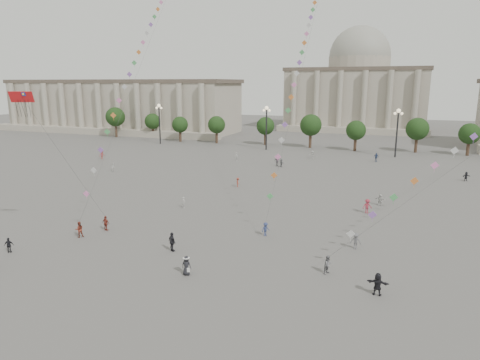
% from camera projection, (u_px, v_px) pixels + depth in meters
% --- Properties ---
extents(ground, '(360.00, 360.00, 0.00)m').
position_uv_depth(ground, '(188.00, 277.00, 36.39)').
color(ground, '#595654').
rests_on(ground, ground).
extents(hall_west, '(84.00, 26.22, 17.20)m').
position_uv_depth(hall_west, '(120.00, 106.00, 146.09)').
color(hall_west, '#A19887').
rests_on(hall_west, ground).
extents(hall_central, '(48.30, 34.30, 35.50)m').
position_uv_depth(hall_central, '(357.00, 88.00, 151.01)').
color(hall_central, '#A19887').
rests_on(hall_central, ground).
extents(tree_row, '(137.12, 5.12, 8.00)m').
position_uv_depth(tree_row, '(334.00, 127.00, 106.29)').
color(tree_row, '#36261B').
rests_on(tree_row, ground).
extents(lamp_post_far_west, '(2.00, 0.90, 10.65)m').
position_uv_depth(lamp_post_far_west, '(159.00, 116.00, 114.15)').
color(lamp_post_far_west, '#262628').
rests_on(lamp_post_far_west, ground).
extents(lamp_post_mid_west, '(2.00, 0.90, 10.65)m').
position_uv_depth(lamp_post_mid_west, '(266.00, 120.00, 103.76)').
color(lamp_post_mid_west, '#262628').
rests_on(lamp_post_mid_west, ground).
extents(lamp_post_mid_east, '(2.00, 0.90, 10.65)m').
position_uv_depth(lamp_post_mid_east, '(398.00, 124.00, 93.37)').
color(lamp_post_mid_east, '#262628').
rests_on(lamp_post_mid_east, ground).
extents(person_crowd_0, '(1.21, 0.86, 1.91)m').
position_uv_depth(person_crowd_0, '(376.00, 157.00, 89.16)').
color(person_crowd_0, navy).
rests_on(person_crowd_0, ground).
extents(person_crowd_1, '(0.92, 0.97, 1.58)m').
position_uv_depth(person_crowd_1, '(113.00, 167.00, 79.63)').
color(person_crowd_1, silver).
rests_on(person_crowd_1, ground).
extents(person_crowd_2, '(1.29, 1.35, 1.84)m').
position_uv_depth(person_crowd_2, '(102.00, 155.00, 92.28)').
color(person_crowd_2, '#9B312A').
rests_on(person_crowd_2, ground).
extents(person_crowd_3, '(1.71, 0.60, 1.82)m').
position_uv_depth(person_crowd_3, '(378.00, 284.00, 33.04)').
color(person_crowd_3, black).
rests_on(person_crowd_3, ground).
extents(person_crowd_4, '(1.30, 1.63, 1.73)m').
position_uv_depth(person_crowd_4, '(312.00, 155.00, 92.96)').
color(person_crowd_4, silver).
rests_on(person_crowd_4, ground).
extents(person_crowd_6, '(1.09, 0.66, 1.64)m').
position_uv_depth(person_crowd_6, '(356.00, 241.00, 42.27)').
color(person_crowd_6, '#59585C').
rests_on(person_crowd_6, ground).
extents(person_crowd_7, '(1.46, 0.57, 1.54)m').
position_uv_depth(person_crowd_7, '(380.00, 200.00, 57.47)').
color(person_crowd_7, beige).
rests_on(person_crowd_7, ground).
extents(person_crowd_8, '(1.38, 1.18, 1.85)m').
position_uv_depth(person_crowd_8, '(367.00, 206.00, 53.88)').
color(person_crowd_8, '#9A2A3A').
rests_on(person_crowd_8, ground).
extents(person_crowd_9, '(1.48, 1.13, 1.56)m').
position_uv_depth(person_crowd_9, '(466.00, 176.00, 71.65)').
color(person_crowd_9, black).
rests_on(person_crowd_9, ground).
extents(person_crowd_10, '(0.60, 0.73, 1.71)m').
position_uv_depth(person_crowd_10, '(237.00, 157.00, 90.58)').
color(person_crowd_10, '#B1B1AD').
rests_on(person_crowd_10, ground).
extents(person_crowd_12, '(1.32, 1.49, 1.63)m').
position_uv_depth(person_crowd_12, '(281.00, 163.00, 83.68)').
color(person_crowd_12, slate).
rests_on(person_crowd_12, ground).
extents(person_crowd_13, '(0.59, 0.65, 1.49)m').
position_uv_depth(person_crowd_13, '(184.00, 202.00, 56.29)').
color(person_crowd_13, '#AFAEAB').
rests_on(person_crowd_13, ground).
extents(person_crowd_16, '(1.15, 0.52, 1.94)m').
position_uv_depth(person_crowd_16, '(277.00, 161.00, 84.68)').
color(person_crowd_16, '#5A5A5E').
rests_on(person_crowd_16, ground).
extents(person_crowd_17, '(0.98, 1.10, 1.48)m').
position_uv_depth(person_crowd_17, '(238.00, 182.00, 67.63)').
color(person_crowd_17, '#9E3B2B').
rests_on(person_crowd_17, ground).
extents(tourist_0, '(1.03, 0.53, 1.69)m').
position_uv_depth(tourist_0, '(106.00, 223.00, 47.56)').
color(tourist_0, maroon).
rests_on(tourist_0, ground).
extents(tourist_1, '(1.22, 0.97, 1.93)m').
position_uv_depth(tourist_1, '(172.00, 242.00, 41.66)').
color(tourist_1, black).
rests_on(tourist_1, ground).
extents(tourist_4, '(0.96, 0.72, 1.51)m').
position_uv_depth(tourist_4, '(9.00, 245.00, 41.37)').
color(tourist_4, black).
rests_on(tourist_4, ground).
extents(kite_flyer_0, '(1.05, 1.06, 1.73)m').
position_uv_depth(kite_flyer_0, '(79.00, 229.00, 45.52)').
color(kite_flyer_0, maroon).
rests_on(kite_flyer_0, ground).
extents(kite_flyer_1, '(1.03, 1.11, 1.50)m').
position_uv_depth(kite_flyer_1, '(266.00, 229.00, 45.95)').
color(kite_flyer_1, navy).
rests_on(kite_flyer_1, ground).
extents(kite_flyer_2, '(0.94, 1.01, 1.64)m').
position_uv_depth(kite_flyer_2, '(328.00, 265.00, 36.79)').
color(kite_flyer_2, slate).
rests_on(kite_flyer_2, ground).
extents(hat_person, '(0.87, 0.61, 1.70)m').
position_uv_depth(hat_person, '(186.00, 265.00, 36.50)').
color(hat_person, black).
rests_on(hat_person, ground).
extents(dragon_kite, '(2.91, 3.79, 15.05)m').
position_uv_depth(dragon_kite, '(23.00, 105.00, 40.24)').
color(dragon_kite, red).
rests_on(dragon_kite, ground).
extents(kite_train_west, '(14.55, 49.21, 65.78)m').
position_uv_depth(kite_train_west, '(147.00, 38.00, 67.44)').
color(kite_train_west, '#3F3F3F').
rests_on(kite_train_west, ground).
extents(kite_train_mid, '(4.00, 53.42, 70.62)m').
position_uv_depth(kite_train_mid, '(312.00, 19.00, 66.80)').
color(kite_train_mid, '#3F3F3F').
rests_on(kite_train_mid, ground).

